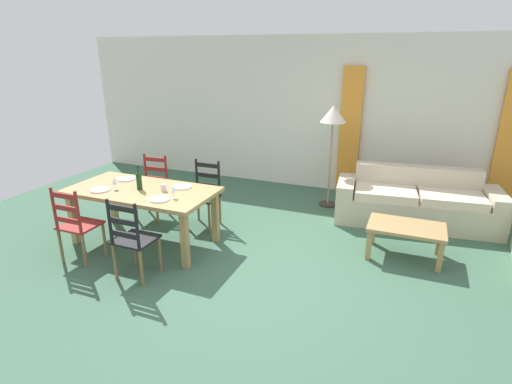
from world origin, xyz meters
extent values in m
cube|color=#3B6049|center=(0.00, 0.00, -0.01)|extent=(9.60, 9.60, 0.02)
cube|color=silver|center=(0.00, 3.30, 1.35)|extent=(9.60, 0.16, 2.70)
cube|color=orange|center=(0.58, 3.16, 1.10)|extent=(0.35, 0.08, 2.20)
cube|color=orange|center=(2.98, 3.16, 1.10)|extent=(0.35, 0.08, 2.20)
cube|color=#A5844F|center=(-1.52, 0.12, 0.72)|extent=(1.90, 0.96, 0.05)
cube|color=#A5844F|center=(-2.37, -0.26, 0.35)|extent=(0.08, 0.08, 0.70)
cube|color=#A5844F|center=(-0.67, -0.26, 0.35)|extent=(0.08, 0.08, 0.70)
cube|color=#A5844F|center=(-2.37, 0.50, 0.35)|extent=(0.08, 0.08, 0.70)
cube|color=#A5844F|center=(-0.67, 0.50, 0.35)|extent=(0.08, 0.08, 0.70)
cube|color=maroon|center=(-1.95, -0.54, 0.45)|extent=(0.42, 0.40, 0.03)
cylinder|color=olive|center=(-2.13, -0.38, 0.22)|extent=(0.04, 0.04, 0.43)
cylinder|color=olive|center=(-1.77, -0.37, 0.22)|extent=(0.04, 0.04, 0.43)
cylinder|color=olive|center=(-2.13, -0.72, 0.22)|extent=(0.04, 0.04, 0.43)
cylinder|color=olive|center=(-1.77, -0.71, 0.22)|extent=(0.04, 0.04, 0.43)
cylinder|color=maroon|center=(-2.13, -0.72, 0.71)|extent=(0.04, 0.04, 0.50)
cylinder|color=maroon|center=(-1.77, -0.71, 0.71)|extent=(0.04, 0.04, 0.50)
cube|color=maroon|center=(-1.95, -0.71, 0.58)|extent=(0.38, 0.03, 0.06)
cube|color=maroon|center=(-1.95, -0.71, 0.73)|extent=(0.38, 0.03, 0.06)
cube|color=maroon|center=(-1.95, -0.71, 0.88)|extent=(0.38, 0.03, 0.06)
cube|color=black|center=(-1.08, -0.61, 0.45)|extent=(0.42, 0.40, 0.03)
cylinder|color=olive|center=(-1.26, -0.44, 0.22)|extent=(0.04, 0.04, 0.43)
cylinder|color=olive|center=(-0.90, -0.44, 0.22)|extent=(0.04, 0.04, 0.43)
cylinder|color=olive|center=(-1.26, -0.78, 0.22)|extent=(0.04, 0.04, 0.43)
cylinder|color=olive|center=(-0.90, -0.78, 0.22)|extent=(0.04, 0.04, 0.43)
cylinder|color=black|center=(-1.26, -0.78, 0.71)|extent=(0.04, 0.04, 0.50)
cylinder|color=black|center=(-0.90, -0.78, 0.71)|extent=(0.04, 0.04, 0.50)
cube|color=black|center=(-1.08, -0.78, 0.58)|extent=(0.38, 0.03, 0.06)
cube|color=black|center=(-1.08, -0.78, 0.73)|extent=(0.38, 0.03, 0.06)
cube|color=black|center=(-1.08, -0.78, 0.88)|extent=(0.38, 0.03, 0.06)
cube|color=maroon|center=(-1.94, 0.85, 0.45)|extent=(0.45, 0.43, 0.03)
cylinder|color=olive|center=(-1.75, 0.70, 0.22)|extent=(0.04, 0.04, 0.43)
cylinder|color=olive|center=(-2.10, 0.67, 0.22)|extent=(0.04, 0.04, 0.43)
cylinder|color=olive|center=(-1.77, 1.04, 0.22)|extent=(0.04, 0.04, 0.43)
cylinder|color=olive|center=(-2.13, 1.01, 0.22)|extent=(0.04, 0.04, 0.43)
cylinder|color=maroon|center=(-1.77, 1.04, 0.71)|extent=(0.04, 0.04, 0.50)
cylinder|color=maroon|center=(-2.13, 1.01, 0.71)|extent=(0.04, 0.04, 0.50)
cube|color=maroon|center=(-1.95, 1.02, 0.58)|extent=(0.38, 0.05, 0.06)
cube|color=maroon|center=(-1.95, 1.02, 0.73)|extent=(0.38, 0.05, 0.06)
cube|color=maroon|center=(-1.95, 1.02, 0.88)|extent=(0.38, 0.05, 0.06)
cube|color=black|center=(-1.06, 0.86, 0.45)|extent=(0.43, 0.41, 0.03)
cylinder|color=olive|center=(-0.87, 0.70, 0.22)|extent=(0.04, 0.04, 0.43)
cylinder|color=olive|center=(-1.23, 0.69, 0.22)|extent=(0.04, 0.04, 0.43)
cylinder|color=olive|center=(-0.88, 1.04, 0.22)|extent=(0.04, 0.04, 0.43)
cylinder|color=olive|center=(-1.24, 1.03, 0.22)|extent=(0.04, 0.04, 0.43)
cylinder|color=black|center=(-0.88, 1.04, 0.71)|extent=(0.04, 0.04, 0.50)
cylinder|color=black|center=(-1.24, 1.03, 0.71)|extent=(0.04, 0.04, 0.50)
cube|color=black|center=(-1.06, 1.03, 0.58)|extent=(0.38, 0.03, 0.06)
cube|color=black|center=(-1.06, 1.03, 0.73)|extent=(0.38, 0.03, 0.06)
cube|color=black|center=(-1.06, 1.03, 0.88)|extent=(0.38, 0.03, 0.06)
cylinder|color=white|center=(-1.97, -0.13, 0.76)|extent=(0.24, 0.24, 0.02)
cube|color=silver|center=(-2.12, -0.13, 0.75)|extent=(0.02, 0.17, 0.01)
cylinder|color=white|center=(-1.07, -0.13, 0.76)|extent=(0.24, 0.24, 0.02)
cube|color=silver|center=(-1.22, -0.13, 0.75)|extent=(0.03, 0.17, 0.01)
cylinder|color=white|center=(-1.97, 0.37, 0.76)|extent=(0.24, 0.24, 0.02)
cube|color=silver|center=(-2.12, 0.37, 0.75)|extent=(0.03, 0.17, 0.01)
cylinder|color=white|center=(-1.07, 0.37, 0.76)|extent=(0.24, 0.24, 0.02)
cube|color=silver|center=(-1.22, 0.37, 0.75)|extent=(0.03, 0.17, 0.01)
cylinder|color=#143819|center=(-1.53, 0.10, 0.86)|extent=(0.07, 0.07, 0.22)
cylinder|color=#143819|center=(-1.53, 0.10, 1.01)|extent=(0.02, 0.02, 0.08)
cylinder|color=black|center=(-1.53, 0.10, 1.06)|extent=(0.03, 0.03, 0.02)
cylinder|color=white|center=(-1.82, -0.02, 0.75)|extent=(0.06, 0.06, 0.01)
cylinder|color=white|center=(-1.82, -0.02, 0.79)|extent=(0.01, 0.01, 0.07)
cone|color=white|center=(-1.82, -0.02, 0.87)|extent=(0.06, 0.06, 0.08)
cylinder|color=white|center=(-0.95, -0.01, 0.75)|extent=(0.06, 0.06, 0.01)
cylinder|color=white|center=(-0.95, -0.01, 0.79)|extent=(0.01, 0.01, 0.07)
cone|color=white|center=(-0.95, -0.01, 0.87)|extent=(0.06, 0.06, 0.08)
cylinder|color=beige|center=(-1.21, 0.16, 0.80)|extent=(0.07, 0.07, 0.09)
cube|color=#C5B699|center=(1.78, 2.14, 0.20)|extent=(1.88, 1.00, 0.40)
cube|color=#C5B699|center=(1.75, 2.44, 0.40)|extent=(1.81, 0.40, 0.80)
cube|color=#C5B699|center=(2.80, 2.25, 0.29)|extent=(0.33, 0.82, 0.58)
cube|color=#C5B699|center=(0.77, 2.02, 0.29)|extent=(0.33, 0.82, 0.58)
cube|color=beige|center=(2.24, 2.14, 0.46)|extent=(0.93, 0.73, 0.12)
cube|color=beige|center=(1.34, 2.04, 0.46)|extent=(0.93, 0.73, 0.12)
cube|color=#A5844F|center=(1.69, 0.99, 0.40)|extent=(0.90, 0.56, 0.04)
cube|color=#A5844F|center=(1.29, 0.76, 0.19)|extent=(0.06, 0.06, 0.38)
cube|color=#A5844F|center=(2.09, 0.76, 0.19)|extent=(0.06, 0.06, 0.38)
cube|color=#A5844F|center=(1.29, 1.22, 0.19)|extent=(0.06, 0.06, 0.38)
cube|color=#A5844F|center=(2.09, 1.22, 0.19)|extent=(0.06, 0.06, 0.38)
cylinder|color=#332D28|center=(0.43, 2.39, 0.01)|extent=(0.28, 0.28, 0.03)
cylinder|color=gray|center=(0.43, 2.39, 0.71)|extent=(0.03, 0.03, 1.35)
cone|color=beige|center=(0.43, 2.39, 1.51)|extent=(0.40, 0.40, 0.26)
camera|label=1|loc=(1.67, -3.83, 2.42)|focal=28.09mm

